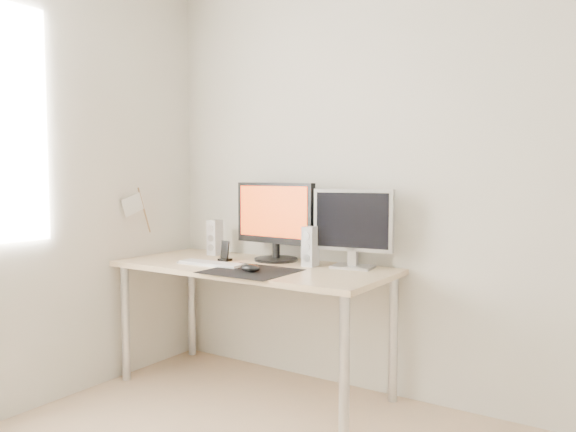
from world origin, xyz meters
The scene contains 11 objects.
wall_back centered at (0.00, 1.75, 1.25)m, with size 3.50×3.50×0.00m, color silver.
mousepad centered at (-0.81, 1.20, 0.73)m, with size 0.45×0.40×0.00m, color black.
mouse centered at (-0.79, 1.17, 0.75)m, with size 0.12×0.07×0.04m, color black.
desk centered at (-0.93, 1.38, 0.65)m, with size 1.60×0.70×0.73m.
main_monitor centered at (-0.91, 1.57, 0.98)m, with size 0.55×0.28×0.47m.
second_monitor centered at (-0.40, 1.59, 0.97)m, with size 0.45×0.19×0.43m.
speaker_left centered at (-1.38, 1.58, 0.84)m, with size 0.07×0.09×0.22m.
speaker_right centered at (-0.63, 1.52, 0.84)m, with size 0.07×0.09×0.22m.
keyboard centered at (-1.12, 1.25, 0.74)m, with size 0.42×0.13×0.02m.
phone_dock centered at (-1.16, 1.41, 0.77)m, with size 0.07×0.06×0.12m.
pennant centered at (-1.72, 1.24, 1.05)m, with size 0.01×0.23×0.29m.
Camera 1 is at (0.97, -1.16, 1.24)m, focal length 35.00 mm.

